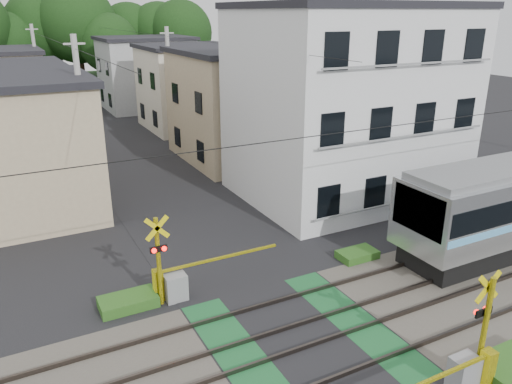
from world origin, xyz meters
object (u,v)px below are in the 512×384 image
crossing_signal_near (469,365)px  pedestrian (86,122)px  crossing_signal_far (172,280)px  apartment_block (346,103)px

crossing_signal_near → pedestrian: size_ratio=2.72×
crossing_signal_far → pedestrian: 25.90m
apartment_block → crossing_signal_far: bearing=-152.2°
crossing_signal_near → crossing_signal_far: (-5.17, 7.31, 0.00)m
apartment_block → pedestrian: size_ratio=5.85×
crossing_signal_near → pedestrian: bearing=95.9°
apartment_block → pedestrian: bearing=115.0°
crossing_signal_far → apartment_block: size_ratio=0.46×
apartment_block → pedestrian: 22.39m
apartment_block → pedestrian: (-9.31, 20.00, -3.78)m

